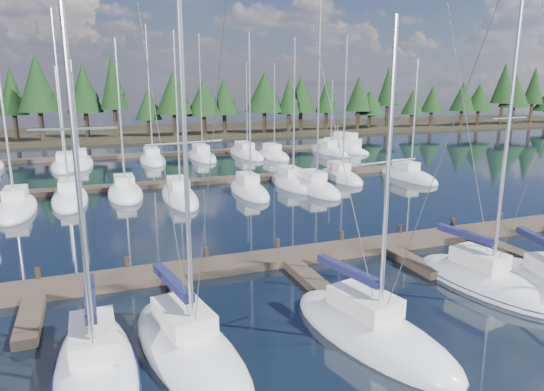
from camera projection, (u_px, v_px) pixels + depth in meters
name	position (u px, v px, depth m)	size (l,w,h in m)	color
ground	(225.00, 208.00, 36.83)	(260.00, 260.00, 0.00)	black
far_shore	(140.00, 132.00, 91.41)	(220.00, 30.00, 0.60)	black
main_dock	(289.00, 261.00, 25.27)	(44.00, 6.13, 0.90)	#483A2D
back_docks	(178.00, 166.00, 54.62)	(50.00, 21.80, 0.40)	#483A2D
front_sailboat_1	(96.00, 372.00, 15.38)	(2.68, 8.91, 14.57)	silver
front_sailboat_2	(189.00, 348.00, 16.78)	(4.15, 8.60, 13.55)	silver
front_sailboat_3	(370.00, 332.00, 17.92)	(4.48, 8.47, 12.16)	silver
front_sailboat_4	(484.00, 282.00, 22.42)	(3.85, 8.01, 14.19)	silver
back_sailboat_rows	(188.00, 172.00, 50.67)	(46.50, 32.89, 16.62)	silver
motor_yacht_right	(342.00, 148.00, 67.41)	(6.17, 9.34, 4.44)	silver
tree_line	(119.00, 95.00, 79.55)	(186.47, 11.61, 13.48)	black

